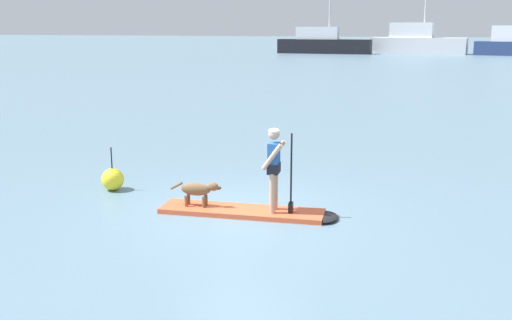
# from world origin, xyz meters

# --- Properties ---
(ground_plane) EXTENTS (400.00, 400.00, 0.00)m
(ground_plane) POSITION_xyz_m (0.00, 0.00, 0.00)
(ground_plane) COLOR slate
(paddleboard) EXTENTS (3.68, 1.05, 0.10)m
(paddleboard) POSITION_xyz_m (0.23, 0.02, 0.05)
(paddleboard) COLOR #E55933
(paddleboard) RESTS_ON ground_plane
(person_paddler) EXTENTS (0.62, 0.50, 1.69)m
(person_paddler) POSITION_xyz_m (0.67, 0.05, 1.07)
(person_paddler) COLOR tan
(person_paddler) RESTS_ON paddleboard
(dog) EXTENTS (1.10, 0.27, 0.52)m
(dog) POSITION_xyz_m (-0.92, -0.07, 0.44)
(dog) COLOR brown
(dog) RESTS_ON paddleboard
(moored_boat_far_starboard) EXTENTS (12.83, 2.63, 9.92)m
(moored_boat_far_starboard) POSITION_xyz_m (-11.36, 69.90, 1.39)
(moored_boat_far_starboard) COLOR black
(moored_boat_far_starboard) RESTS_ON ground_plane
(moored_boat_starboard) EXTENTS (13.01, 5.00, 11.82)m
(moored_boat_starboard) POSITION_xyz_m (1.05, 73.28, 1.60)
(moored_boat_starboard) COLOR silver
(moored_boat_starboard) RESTS_ON ground_plane
(marker_buoy) EXTENTS (0.52, 0.52, 1.02)m
(marker_buoy) POSITION_xyz_m (-3.41, 0.77, 0.26)
(marker_buoy) COLOR yellow
(marker_buoy) RESTS_ON ground_plane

